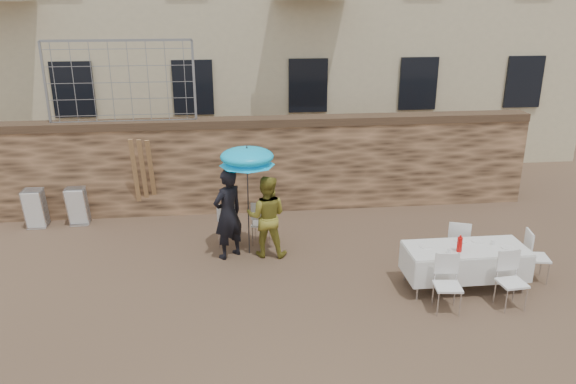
{
  "coord_description": "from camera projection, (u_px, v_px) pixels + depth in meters",
  "views": [
    {
      "loc": [
        -0.7,
        -7.75,
        4.96
      ],
      "look_at": [
        0.4,
        2.2,
        1.4
      ],
      "focal_mm": 35.0,
      "sensor_mm": 36.0,
      "label": 1
    }
  ],
  "objects": [
    {
      "name": "table_chair_back",
      "position": [
        458.0,
        243.0,
        10.65
      ],
      "size": [
        0.62,
        0.62,
        0.96
      ],
      "primitive_type": null,
      "rotation": [
        0.0,
        0.0,
        2.77
      ],
      "color": "white",
      "rests_on": "ground"
    },
    {
      "name": "chain_link_fence",
      "position": [
        121.0,
        83.0,
        12.33
      ],
      "size": [
        3.2,
        0.06,
        1.8
      ],
      "primitive_type": null,
      "color": "gray",
      "rests_on": "stone_wall"
    },
    {
      "name": "umbrella",
      "position": [
        247.0,
        160.0,
        10.67
      ],
      "size": [
        1.07,
        1.07,
        2.08
      ],
      "color": "#3F3F44",
      "rests_on": "ground"
    },
    {
      "name": "couple_chair_left",
      "position": [
        228.0,
        223.0,
        11.55
      ],
      "size": [
        0.54,
        0.54,
        0.96
      ],
      "primitive_type": null,
      "rotation": [
        0.0,
        0.0,
        3.0
      ],
      "color": "white",
      "rests_on": "ground"
    },
    {
      "name": "soda_bottle",
      "position": [
        460.0,
        245.0,
        9.58
      ],
      "size": [
        0.09,
        0.09,
        0.26
      ],
      "primitive_type": "cylinder",
      "color": "red",
      "rests_on": "banquet_table"
    },
    {
      "name": "table_chair_front_left",
      "position": [
        448.0,
        285.0,
        9.12
      ],
      "size": [
        0.53,
        0.53,
        0.96
      ],
      "primitive_type": null,
      "rotation": [
        0.0,
        0.0,
        -0.12
      ],
      "color": "white",
      "rests_on": "ground"
    },
    {
      "name": "man_suit",
      "position": [
        228.0,
        214.0,
        10.89
      ],
      "size": [
        0.79,
        0.75,
        1.82
      ],
      "primitive_type": "imported",
      "rotation": [
        0.0,
        0.0,
        3.81
      ],
      "color": "black",
      "rests_on": "ground"
    },
    {
      "name": "chair_stack_right",
      "position": [
        79.0,
        204.0,
        12.68
      ],
      "size": [
        0.46,
        0.4,
        0.92
      ],
      "primitive_type": null,
      "color": "white",
      "rests_on": "ground"
    },
    {
      "name": "ground",
      "position": [
        278.0,
        321.0,
        9.0
      ],
      "size": [
        80.0,
        80.0,
        0.0
      ],
      "primitive_type": "plane",
      "color": "brown",
      "rests_on": "ground"
    },
    {
      "name": "woman_dress",
      "position": [
        267.0,
        216.0,
        11.0
      ],
      "size": [
        0.91,
        0.77,
        1.65
      ],
      "primitive_type": "imported",
      "rotation": [
        0.0,
        0.0,
        2.95
      ],
      "color": "gold",
      "rests_on": "ground"
    },
    {
      "name": "banquet_table",
      "position": [
        466.0,
        250.0,
        9.8
      ],
      "size": [
        2.1,
        0.85,
        0.78
      ],
      "color": "white",
      "rests_on": "ground"
    },
    {
      "name": "stone_wall",
      "position": [
        258.0,
        165.0,
        13.31
      ],
      "size": [
        13.0,
        0.5,
        2.2
      ],
      "primitive_type": "cube",
      "color": "brown",
      "rests_on": "ground"
    },
    {
      "name": "table_chair_side",
      "position": [
        537.0,
        256.0,
        10.12
      ],
      "size": [
        0.56,
        0.56,
        0.96
      ],
      "primitive_type": null,
      "rotation": [
        0.0,
        0.0,
        1.38
      ],
      "color": "white",
      "rests_on": "ground"
    },
    {
      "name": "table_chair_front_right",
      "position": [
        512.0,
        281.0,
        9.23
      ],
      "size": [
        0.52,
        0.52,
        0.96
      ],
      "primitive_type": null,
      "rotation": [
        0.0,
        0.0,
        0.09
      ],
      "color": "white",
      "rests_on": "ground"
    },
    {
      "name": "wood_planks",
      "position": [
        149.0,
        178.0,
        12.72
      ],
      "size": [
        0.7,
        0.2,
        2.0
      ],
      "primitive_type": null,
      "color": "#A37749",
      "rests_on": "ground"
    },
    {
      "name": "couple_chair_right",
      "position": [
        262.0,
        222.0,
        11.62
      ],
      "size": [
        0.58,
        0.58,
        0.96
      ],
      "primitive_type": null,
      "rotation": [
        0.0,
        0.0,
        2.91
      ],
      "color": "white",
      "rests_on": "ground"
    },
    {
      "name": "chair_stack_left",
      "position": [
        38.0,
        205.0,
        12.58
      ],
      "size": [
        0.46,
        0.47,
        0.92
      ],
      "primitive_type": null,
      "color": "white",
      "rests_on": "ground"
    }
  ]
}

